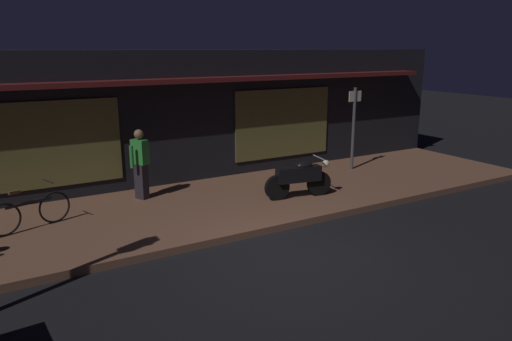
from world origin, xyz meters
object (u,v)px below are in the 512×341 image
at_px(bicycle_parked, 30,212).
at_px(motorcycle, 300,177).
at_px(person_bystander, 140,163).
at_px(sign_post, 354,124).

bearing_deg(bicycle_parked, motorcycle, -9.51).
bearing_deg(person_bystander, bicycle_parked, -161.30).
xyz_separation_m(motorcycle, bicycle_parked, (-5.82, 0.97, -0.14)).
relative_size(bicycle_parked, sign_post, 0.66).
distance_m(bicycle_parked, sign_post, 8.86).
bearing_deg(motorcycle, person_bystander, 150.99).
xyz_separation_m(person_bystander, sign_post, (6.27, -0.32, 0.48)).
bearing_deg(bicycle_parked, sign_post, 3.49).
relative_size(motorcycle, sign_post, 0.71).
xyz_separation_m(bicycle_parked, person_bystander, (2.52, 0.85, 0.52)).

